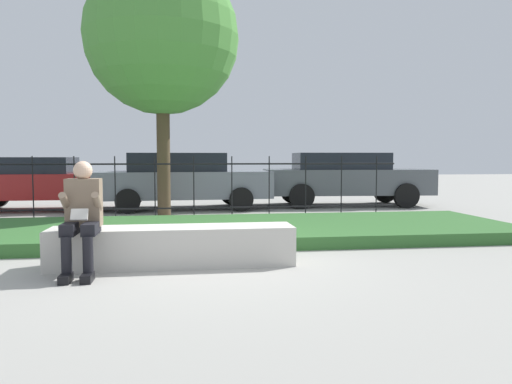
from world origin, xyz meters
TOP-DOWN VIEW (x-y plane):
  - ground_plane at (0.00, 0.00)m, footprint 60.00×60.00m
  - stone_bench at (-0.33, 0.00)m, footprint 2.92×0.58m
  - person_seated_reader at (-1.32, -0.33)m, footprint 0.42×0.73m
  - grass_berm at (0.00, 2.21)m, footprint 10.69×3.03m
  - iron_fence at (-0.00, 4.28)m, footprint 8.69×0.03m
  - car_parked_right at (4.14, 7.03)m, footprint 4.52×2.08m
  - car_parked_center at (-0.25, 6.79)m, footprint 4.41×2.14m
  - car_parked_left at (-3.89, 6.89)m, footprint 3.91×1.89m
  - tree_behind_fence at (-0.65, 5.21)m, footprint 3.37×3.37m

SIDE VIEW (x-z plane):
  - ground_plane at x=0.00m, z-range 0.00..0.00m
  - grass_berm at x=0.00m, z-range 0.00..0.19m
  - stone_bench at x=-0.33m, z-range -0.03..0.45m
  - person_seated_reader at x=-1.32m, z-range 0.06..1.33m
  - iron_fence at x=0.00m, z-range 0.04..1.38m
  - car_parked_left at x=-3.89m, z-range 0.06..1.37m
  - car_parked_center at x=-0.25m, z-range 0.04..1.46m
  - car_parked_right at x=4.14m, z-range 0.05..1.49m
  - tree_behind_fence at x=-0.65m, z-range 1.11..6.74m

